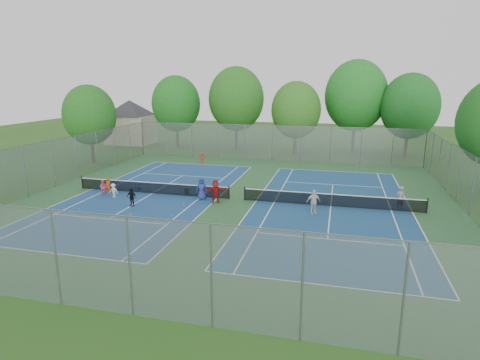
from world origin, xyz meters
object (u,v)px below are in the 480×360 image
(net_right, at_px, (331,200))
(ball_crate, at_px, (139,188))
(net_left, at_px, (152,188))
(ball_hopper, at_px, (187,191))
(instructor, at_px, (400,198))

(net_right, relative_size, ball_crate, 42.58)
(net_left, distance_m, ball_hopper, 2.81)
(instructor, bearing_deg, ball_hopper, -26.24)
(ball_hopper, relative_size, instructor, 0.30)
(net_left, xyz_separation_m, net_right, (14.00, 0.00, 0.00))
(ball_crate, height_order, ball_hopper, ball_hopper)
(net_right, xyz_separation_m, ball_crate, (-15.60, 0.82, -0.33))
(ball_hopper, bearing_deg, net_left, -170.36)
(ball_crate, bearing_deg, ball_hopper, -4.56)
(net_right, height_order, instructor, instructor)
(ball_hopper, bearing_deg, net_right, -2.39)
(net_left, distance_m, instructor, 18.67)
(ball_hopper, bearing_deg, instructor, -0.65)
(net_left, xyz_separation_m, ball_crate, (-1.60, 0.82, -0.33))
(instructor, bearing_deg, net_right, -22.06)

